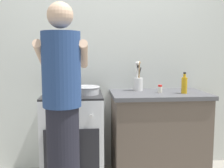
{
  "coord_description": "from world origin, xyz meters",
  "views": [
    {
      "loc": [
        -0.21,
        -2.55,
        1.33
      ],
      "look_at": [
        0.05,
        0.12,
        1.0
      ],
      "focal_mm": 42.84,
      "sensor_mm": 36.0,
      "label": 1
    }
  ],
  "objects_px": {
    "mixing_bowl": "(86,90)",
    "spice_bottle": "(160,89)",
    "stove_range": "(73,137)",
    "person": "(62,111)",
    "utensil_crock": "(138,82)",
    "oil_bottle": "(184,85)",
    "pot": "(59,89)"
  },
  "relations": [
    {
      "from": "mixing_bowl",
      "to": "spice_bottle",
      "type": "distance_m",
      "value": 0.76
    },
    {
      "from": "stove_range",
      "to": "spice_bottle",
      "type": "distance_m",
      "value": 1.03
    },
    {
      "from": "person",
      "to": "stove_range",
      "type": "bearing_deg",
      "value": 85.42
    },
    {
      "from": "mixing_bowl",
      "to": "person",
      "type": "relative_size",
      "value": 0.16
    },
    {
      "from": "utensil_crock",
      "to": "oil_bottle",
      "type": "xyz_separation_m",
      "value": [
        0.43,
        -0.24,
        -0.01
      ]
    },
    {
      "from": "mixing_bowl",
      "to": "utensil_crock",
      "type": "bearing_deg",
      "value": 18.82
    },
    {
      "from": "mixing_bowl",
      "to": "spice_bottle",
      "type": "bearing_deg",
      "value": 1.3
    },
    {
      "from": "pot",
      "to": "oil_bottle",
      "type": "relative_size",
      "value": 1.13
    },
    {
      "from": "utensil_crock",
      "to": "person",
      "type": "height_order",
      "value": "person"
    },
    {
      "from": "stove_range",
      "to": "utensil_crock",
      "type": "xyz_separation_m",
      "value": [
        0.71,
        0.16,
        0.55
      ]
    },
    {
      "from": "utensil_crock",
      "to": "pot",
      "type": "bearing_deg",
      "value": -171.86
    },
    {
      "from": "pot",
      "to": "mixing_bowl",
      "type": "bearing_deg",
      "value": -14.38
    },
    {
      "from": "mixing_bowl",
      "to": "oil_bottle",
      "type": "relative_size",
      "value": 1.24
    },
    {
      "from": "pot",
      "to": "spice_bottle",
      "type": "xyz_separation_m",
      "value": [
        1.04,
        -0.05,
        -0.01
      ]
    },
    {
      "from": "stove_range",
      "to": "spice_bottle",
      "type": "xyz_separation_m",
      "value": [
        0.9,
        -0.01,
        0.49
      ]
    },
    {
      "from": "pot",
      "to": "mixing_bowl",
      "type": "xyz_separation_m",
      "value": [
        0.28,
        -0.07,
        -0.01
      ]
    },
    {
      "from": "stove_range",
      "to": "mixing_bowl",
      "type": "xyz_separation_m",
      "value": [
        0.14,
        -0.03,
        0.49
      ]
    },
    {
      "from": "spice_bottle",
      "to": "person",
      "type": "xyz_separation_m",
      "value": [
        -0.95,
        -0.6,
        -0.08
      ]
    },
    {
      "from": "pot",
      "to": "utensil_crock",
      "type": "bearing_deg",
      "value": 8.14
    },
    {
      "from": "stove_range",
      "to": "spice_bottle",
      "type": "height_order",
      "value": "spice_bottle"
    },
    {
      "from": "person",
      "to": "oil_bottle",
      "type": "bearing_deg",
      "value": 24.25
    },
    {
      "from": "oil_bottle",
      "to": "spice_bottle",
      "type": "bearing_deg",
      "value": 164.5
    },
    {
      "from": "stove_range",
      "to": "person",
      "type": "xyz_separation_m",
      "value": [
        -0.05,
        -0.61,
        0.41
      ]
    },
    {
      "from": "pot",
      "to": "mixing_bowl",
      "type": "relative_size",
      "value": 0.91
    },
    {
      "from": "pot",
      "to": "spice_bottle",
      "type": "bearing_deg",
      "value": -2.98
    },
    {
      "from": "mixing_bowl",
      "to": "oil_bottle",
      "type": "distance_m",
      "value": 1.0
    },
    {
      "from": "pot",
      "to": "oil_bottle",
      "type": "distance_m",
      "value": 1.28
    },
    {
      "from": "spice_bottle",
      "to": "mixing_bowl",
      "type": "bearing_deg",
      "value": -178.7
    },
    {
      "from": "utensil_crock",
      "to": "spice_bottle",
      "type": "relative_size",
      "value": 3.9
    },
    {
      "from": "pot",
      "to": "person",
      "type": "distance_m",
      "value": 0.67
    },
    {
      "from": "utensil_crock",
      "to": "oil_bottle",
      "type": "distance_m",
      "value": 0.5
    },
    {
      "from": "stove_range",
      "to": "oil_bottle",
      "type": "relative_size",
      "value": 4.14
    }
  ]
}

